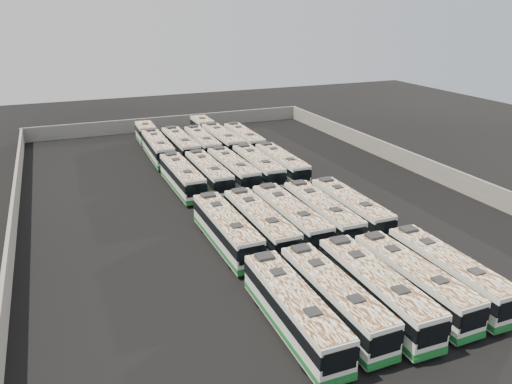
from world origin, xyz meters
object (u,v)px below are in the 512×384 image
bus_midfront_far_right (350,209)px  bus_midback_far_right (281,164)px  bus_midfront_right (321,214)px  bus_back_right (215,136)px  bus_front_left (334,298)px  bus_back_far_left (154,143)px  bus_front_right (413,281)px  bus_midback_left (208,174)px  bus_front_far_right (448,272)px  bus_midfront_center (290,218)px  bus_midback_far_left (182,177)px  bus_back_left (181,146)px  bus_front_center (375,289)px  bus_back_far_right (244,140)px  bus_midback_right (258,167)px  bus_front_far_left (294,310)px  bus_midfront_far_left (226,229)px  bus_midfront_left (260,224)px  bus_back_center (202,144)px  bus_midback_center (233,170)px

bus_midfront_far_right → bus_midback_far_right: bearing=90.7°
bus_midfront_right → bus_back_right: 30.45m
bus_front_left → bus_back_far_left: size_ratio=0.64×
bus_front_right → bus_midback_left: bus_midback_left is taller
bus_front_far_right → bus_midfront_far_right: 12.62m
bus_midfront_center → bus_midfront_far_right: bus_midfront_center is taller
bus_midfront_far_right → bus_midback_far_left: bus_midfront_far_right is taller
bus_midback_left → bus_back_left: (0.03, 12.52, 0.07)m
bus_front_far_right → bus_midfront_right: (-3.06, 12.48, 0.04)m
bus_front_center → bus_back_far_right: 40.11m
bus_front_right → bus_midback_right: (-0.05, 27.36, 0.04)m
bus_front_right → bus_back_left: bus_back_left is taller
bus_front_far_left → bus_midback_left: bus_front_far_left is taller
bus_midfront_far_right → bus_midfront_center: bearing=-179.9°
bus_front_left → bus_midback_left: bus_front_left is taller
bus_midfront_far_right → bus_midback_far_right: (-0.08, 14.73, -0.00)m
bus_midback_left → bus_back_far_right: (8.97, 12.28, 0.01)m
bus_front_far_right → bus_back_far_left: (-11.95, 42.82, 0.02)m
bus_midfront_right → bus_back_left: 28.02m
bus_front_far_left → bus_midfront_far_left: bus_midfront_far_left is taller
bus_midfront_right → bus_front_center: bearing=-102.5°
bus_midback_left → bus_back_right: bearing=68.8°
bus_front_right → bus_midback_far_left: 28.82m
bus_front_far_right → bus_back_far_right: 39.62m
bus_front_center → bus_back_far_left: size_ratio=0.66×
bus_front_right → bus_midback_far_right: (2.96, 27.32, 0.00)m
bus_front_right → bus_midfront_left: bearing=115.2°
bus_midfront_center → bus_midfront_right: bearing=-4.1°
bus_front_far_left → bus_front_far_right: size_ratio=1.01×
bus_front_far_left → bus_midback_right: 28.83m
bus_front_far_left → bus_back_left: size_ratio=0.97×
bus_back_left → bus_midfront_far_right: bearing=-72.2°
bus_front_far_left → bus_back_far_left: (0.10, 42.83, 0.00)m
bus_midback_right → bus_back_center: (-2.93, 12.51, -0.03)m
bus_front_left → bus_midback_far_right: 28.60m
bus_back_left → bus_back_center: 2.99m
bus_front_far_right → bus_midfront_left: bus_midfront_left is taller
bus_midback_far_left → bus_midback_center: bus_midback_center is taller
bus_front_center → bus_midfront_far_right: bearing=65.2°
bus_front_right → bus_midfront_left: 13.80m
bus_midfront_right → bus_midback_center: (-3.02, 14.95, -0.01)m
bus_front_far_left → bus_midback_center: bus_midback_center is taller
bus_midfront_center → bus_front_left: bearing=-104.1°
bus_midback_right → bus_midfront_left: bearing=-110.8°
bus_midback_center → bus_back_center: (0.10, 12.47, -0.02)m
bus_front_left → bus_front_far_left: bearing=-176.5°
bus_midfront_far_right → bus_midback_far_right: 14.73m
bus_midfront_far_left → bus_midfront_far_right: size_ratio=1.03×
bus_midback_far_left → bus_back_center: 13.86m
bus_midback_left → bus_midback_center: bus_midback_center is taller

